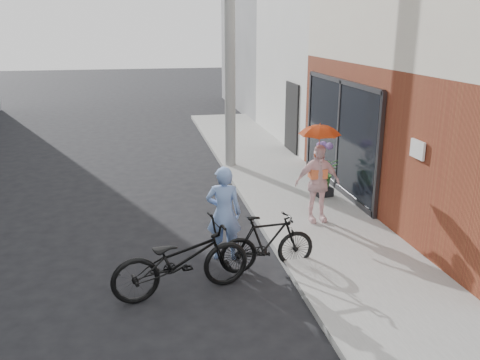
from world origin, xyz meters
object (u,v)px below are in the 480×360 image
object	(u,v)px
kimono_woman	(317,183)
utility_pole	(230,36)
bike_left	(181,260)
bike_right	(267,243)
planter	(323,191)
officer	(224,213)

from	to	relation	value
kimono_woman	utility_pole	bearing A→B (deg)	101.55
utility_pole	bike_left	size ratio (longest dim) A/B	3.42
utility_pole	bike_right	distance (m)	6.73
bike_left	bike_right	size ratio (longest dim) A/B	1.31
bike_right	planter	distance (m)	3.66
utility_pole	bike_left	xyz separation A→B (m)	(-1.90, -6.47, -2.96)
officer	bike_left	size ratio (longest dim) A/B	0.78
officer	bike_right	distance (m)	0.89
officer	bike_right	xyz separation A→B (m)	(0.60, -0.56, -0.33)
officer	planter	bearing A→B (deg)	-124.67
officer	utility_pole	bearing A→B (deg)	-88.96
utility_pole	officer	distance (m)	6.16
bike_right	planter	size ratio (longest dim) A/B	4.32
planter	bike_right	bearing A→B (deg)	-124.19
kimono_woman	bike_right	bearing A→B (deg)	-130.72
kimono_woman	planter	xyz separation A→B (m)	(0.67, 1.42, -0.66)
officer	bike_left	distance (m)	1.34
officer	planter	distance (m)	3.67
bike_right	officer	bearing A→B (deg)	42.32
officer	kimono_woman	size ratio (longest dim) A/B	1.06
bike_left	bike_right	distance (m)	1.48
utility_pole	planter	bearing A→B (deg)	-62.35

